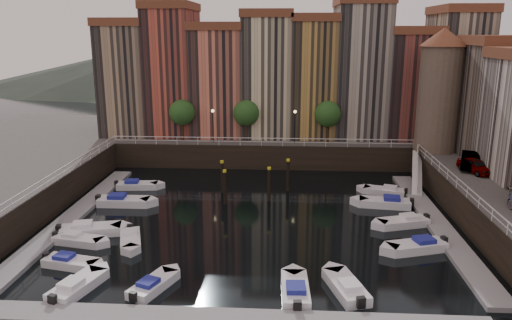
# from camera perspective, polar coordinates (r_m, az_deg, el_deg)

# --- Properties ---
(ground) EXTENTS (200.00, 200.00, 0.00)m
(ground) POSITION_cam_1_polar(r_m,az_deg,el_deg) (45.70, -0.43, -6.52)
(ground) COLOR black
(ground) RESTS_ON ground
(quay_far) EXTENTS (80.00, 20.00, 3.00)m
(quay_far) POSITION_cam_1_polar(r_m,az_deg,el_deg) (70.21, 1.03, 2.26)
(quay_far) COLOR black
(quay_far) RESTS_ON ground
(dock_left) EXTENTS (2.00, 28.00, 0.35)m
(dock_left) POSITION_cam_1_polar(r_m,az_deg,el_deg) (48.55, -20.07, -5.94)
(dock_left) COLOR gray
(dock_left) RESTS_ON ground
(dock_right) EXTENTS (2.00, 28.00, 0.35)m
(dock_right) POSITION_cam_1_polar(r_m,az_deg,el_deg) (46.52, 19.96, -6.82)
(dock_right) COLOR gray
(dock_right) RESTS_ON ground
(dock_near) EXTENTS (30.00, 2.00, 0.35)m
(dock_near) POSITION_cam_1_polar(r_m,az_deg,el_deg) (30.41, -2.76, -17.76)
(dock_near) COLOR gray
(dock_near) RESTS_ON ground
(mountains) EXTENTS (145.00, 100.00, 18.00)m
(mountains) POSITION_cam_1_polar(r_m,az_deg,el_deg) (152.78, 3.13, 11.32)
(mountains) COLOR #2D382D
(mountains) RESTS_ON ground
(far_terrace) EXTENTS (48.70, 10.30, 17.50)m
(far_terrace) POSITION_cam_1_polar(r_m,az_deg,el_deg) (66.27, 3.88, 9.77)
(far_terrace) COLOR #9B8062
(far_terrace) RESTS_ON quay_far
(corner_tower) EXTENTS (5.20, 5.20, 13.80)m
(corner_tower) POSITION_cam_1_polar(r_m,az_deg,el_deg) (59.85, 20.24, 7.68)
(corner_tower) COLOR #6B5B4C
(corner_tower) RESTS_ON quay_right
(promenade_trees) EXTENTS (21.20, 3.20, 5.20)m
(promenade_trees) POSITION_cam_1_polar(r_m,az_deg,el_deg) (61.68, -0.51, 5.36)
(promenade_trees) COLOR black
(promenade_trees) RESTS_ON quay_far
(street_lamps) EXTENTS (10.36, 0.36, 4.18)m
(street_lamps) POSITION_cam_1_polar(r_m,az_deg,el_deg) (60.79, -0.26, 4.56)
(street_lamps) COLOR black
(street_lamps) RESTS_ON quay_far
(railings) EXTENTS (36.08, 34.04, 0.52)m
(railings) POSITION_cam_1_polar(r_m,az_deg,el_deg) (49.17, -0.05, -0.35)
(railings) COLOR white
(railings) RESTS_ON ground
(gangway) EXTENTS (2.78, 8.32, 3.73)m
(gangway) POSITION_cam_1_polar(r_m,az_deg,el_deg) (56.30, 17.94, -1.12)
(gangway) COLOR white
(gangway) RESTS_ON ground
(mooring_pilings) EXTENTS (7.18, 4.92, 3.78)m
(mooring_pilings) POSITION_cam_1_polar(r_m,az_deg,el_deg) (50.53, -0.54, -2.46)
(mooring_pilings) COLOR black
(mooring_pilings) RESTS_ON ground
(boat_left_0) EXTENTS (4.35, 2.35, 0.97)m
(boat_left_0) POSITION_cam_1_polar(r_m,az_deg,el_deg) (38.90, -20.50, -10.89)
(boat_left_0) COLOR white
(boat_left_0) RESTS_ON ground
(boat_left_1) EXTENTS (4.37, 2.29, 0.98)m
(boat_left_1) POSITION_cam_1_polar(r_m,az_deg,el_deg) (42.55, -19.72, -8.58)
(boat_left_1) COLOR white
(boat_left_1) RESTS_ON ground
(boat_left_2) EXTENTS (5.32, 2.96, 1.19)m
(boat_left_2) POSITION_cam_1_polar(r_m,az_deg,el_deg) (44.04, -18.51, -7.59)
(boat_left_2) COLOR white
(boat_left_2) RESTS_ON ground
(boat_left_3) EXTENTS (5.20, 1.93, 1.19)m
(boat_left_3) POSITION_cam_1_polar(r_m,az_deg,el_deg) (50.22, -14.98, -4.58)
(boat_left_3) COLOR white
(boat_left_3) RESTS_ON ground
(boat_left_4) EXTENTS (4.63, 2.07, 1.04)m
(boat_left_4) POSITION_cam_1_polar(r_m,az_deg,el_deg) (55.12, -13.51, -2.83)
(boat_left_4) COLOR white
(boat_left_4) RESTS_ON ground
(boat_right_1) EXTENTS (4.94, 3.06, 1.11)m
(boat_right_1) POSITION_cam_1_polar(r_m,az_deg,el_deg) (40.84, 18.02, -9.36)
(boat_right_1) COLOR white
(boat_right_1) RESTS_ON ground
(boat_right_2) EXTENTS (4.77, 2.94, 1.07)m
(boat_right_2) POSITION_cam_1_polar(r_m,az_deg,el_deg) (45.40, 16.57, -6.81)
(boat_right_2) COLOR white
(boat_right_2) RESTS_ON ground
(boat_right_3) EXTENTS (5.20, 2.47, 1.17)m
(boat_right_3) POSITION_cam_1_polar(r_m,az_deg,el_deg) (49.75, 14.64, -4.75)
(boat_right_3) COLOR white
(boat_right_3) RESTS_ON ground
(boat_right_4) EXTENTS (4.52, 2.85, 1.02)m
(boat_right_4) POSITION_cam_1_polar(r_m,az_deg,el_deg) (53.45, 14.55, -3.45)
(boat_right_4) COLOR white
(boat_right_4) RESTS_ON ground
(boat_near_0) EXTENTS (2.89, 4.77, 1.07)m
(boat_near_0) POSITION_cam_1_polar(r_m,az_deg,el_deg) (35.34, -19.79, -13.42)
(boat_near_0) COLOR white
(boat_near_0) RESTS_ON ground
(boat_near_1) EXTENTS (2.90, 4.27, 0.97)m
(boat_near_1) POSITION_cam_1_polar(r_m,az_deg,el_deg) (34.25, -11.73, -13.82)
(boat_near_1) COLOR white
(boat_near_1) RESTS_ON ground
(boat_near_2) EXTENTS (1.89, 4.76, 1.09)m
(boat_near_2) POSITION_cam_1_polar(r_m,az_deg,el_deg) (32.98, 4.52, -14.64)
(boat_near_2) COLOR white
(boat_near_2) RESTS_ON ground
(boat_near_3) EXTENTS (2.89, 4.87, 1.09)m
(boat_near_3) POSITION_cam_1_polar(r_m,az_deg,el_deg) (33.72, 10.31, -14.14)
(boat_near_3) COLOR white
(boat_near_3) RESTS_ON ground
(car_a) EXTENTS (2.85, 4.40, 1.39)m
(car_a) POSITION_cam_1_polar(r_m,az_deg,el_deg) (52.66, 23.77, -0.71)
(car_a) COLOR gray
(car_a) RESTS_ON quay_right
(car_b) EXTENTS (3.25, 5.18, 1.61)m
(car_b) POSITION_cam_1_polar(r_m,az_deg,el_deg) (54.22, 23.28, -0.12)
(car_b) COLOR gray
(car_b) RESTS_ON quay_right
(boat_extra_344) EXTENTS (2.70, 4.34, 0.98)m
(boat_extra_344) POSITION_cam_1_polar(r_m,az_deg,el_deg) (41.50, -14.16, -8.75)
(boat_extra_344) COLOR white
(boat_extra_344) RESTS_ON ground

